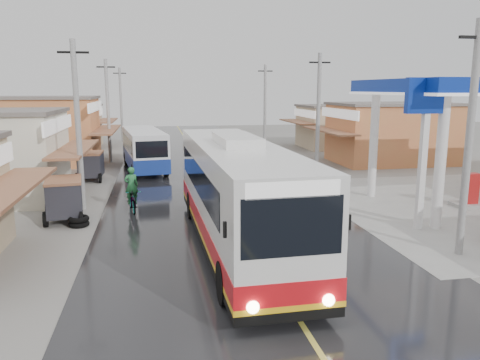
{
  "coord_description": "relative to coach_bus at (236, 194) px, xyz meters",
  "views": [
    {
      "loc": [
        -3.42,
        -14.1,
        5.77
      ],
      "look_at": [
        0.05,
        5.07,
        1.95
      ],
      "focal_mm": 35.0,
      "sensor_mm": 36.0,
      "label": 1
    }
  ],
  "objects": [
    {
      "name": "tyre_stack",
      "position": [
        -6.16,
        3.69,
        -1.77
      ],
      "size": [
        0.87,
        0.87,
        0.45
      ],
      "color": "black",
      "rests_on": "ground"
    },
    {
      "name": "utility_poles_right",
      "position": [
        7.59,
        12.69,
        -1.99
      ],
      "size": [
        1.6,
        36.0,
        8.0
      ],
      "primitive_type": null,
      "color": "gray",
      "rests_on": "ground"
    },
    {
      "name": "road",
      "position": [
        0.59,
        12.69,
        -1.98
      ],
      "size": [
        12.0,
        90.0,
        0.02
      ],
      "primitive_type": "cube",
      "color": "black",
      "rests_on": "ground"
    },
    {
      "name": "centre_line",
      "position": [
        0.59,
        12.69,
        -1.97
      ],
      "size": [
        0.15,
        90.0,
        0.01
      ],
      "primitive_type": "cube",
      "color": "#D8CC4C",
      "rests_on": "road"
    },
    {
      "name": "ground",
      "position": [
        0.59,
        -2.31,
        -1.99
      ],
      "size": [
        120.0,
        120.0,
        0.0
      ],
      "primitive_type": "plane",
      "color": "slate",
      "rests_on": "ground"
    },
    {
      "name": "shopfronts_right",
      "position": [
        15.59,
        9.69,
        -1.99
      ],
      "size": [
        11.0,
        44.0,
        4.8
      ],
      "primitive_type": null,
      "color": "beige",
      "rests_on": "ground"
    },
    {
      "name": "shopfronts_left",
      "position": [
        -12.41,
        15.69,
        -1.99
      ],
      "size": [
        11.0,
        44.0,
        5.2
      ],
      "primitive_type": null,
      "color": "tan",
      "rests_on": "ground"
    },
    {
      "name": "tricycle_near",
      "position": [
        -6.88,
        4.69,
        -0.91
      ],
      "size": [
        1.95,
        2.47,
        1.89
      ],
      "rotation": [
        0.0,
        0.0,
        0.14
      ],
      "color": "#26262D",
      "rests_on": "ground"
    },
    {
      "name": "tricycle_far",
      "position": [
        -6.95,
        14.13,
        -0.95
      ],
      "size": [
        1.59,
        2.4,
        1.82
      ],
      "rotation": [
        0.0,
        0.0,
        -0.01
      ],
      "color": "#26262D",
      "rests_on": "ground"
    },
    {
      "name": "utility_poles_left",
      "position": [
        -6.41,
        13.69,
        -1.99
      ],
      "size": [
        1.6,
        50.0,
        8.0
      ],
      "primitive_type": null,
      "color": "gray",
      "rests_on": "ground"
    },
    {
      "name": "second_bus",
      "position": [
        -3.66,
        17.38,
        -0.44
      ],
      "size": [
        3.5,
        8.91,
        2.88
      ],
      "rotation": [
        0.0,
        0.0,
        0.14
      ],
      "color": "silver",
      "rests_on": "road"
    },
    {
      "name": "cyclist",
      "position": [
        -4.02,
        5.83,
        -1.27
      ],
      "size": [
        1.04,
        2.11,
        2.18
      ],
      "rotation": [
        0.0,
        0.0,
        0.17
      ],
      "color": "black",
      "rests_on": "ground"
    },
    {
      "name": "coach_bus",
      "position": [
        0.0,
        0.0,
        0.0
      ],
      "size": [
        3.25,
        13.3,
        4.13
      ],
      "rotation": [
        0.0,
        0.0,
        0.02
      ],
      "color": "silver",
      "rests_on": "road"
    }
  ]
}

